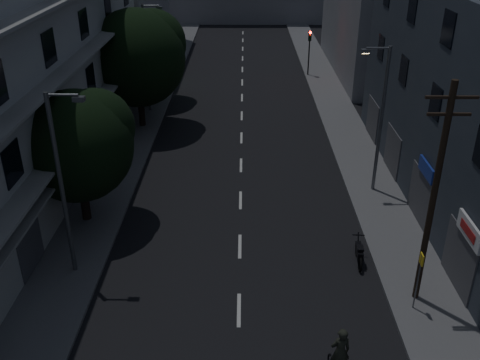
{
  "coord_description": "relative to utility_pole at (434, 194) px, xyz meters",
  "views": [
    {
      "loc": [
        0.17,
        -10.07,
        14.12
      ],
      "look_at": [
        0.0,
        12.0,
        3.0
      ],
      "focal_mm": 40.0,
      "sensor_mm": 36.0,
      "label": 1
    }
  ],
  "objects": [
    {
      "name": "sidewalk_left",
      "position": [
        -14.65,
        17.79,
        -4.79
      ],
      "size": [
        3.0,
        90.0,
        0.15
      ],
      "primitive_type": "cube",
      "color": "#565659",
      "rests_on": "ground"
    },
    {
      "name": "traffic_signal_far_right",
      "position": [
        -0.88,
        32.94,
        -1.77
      ],
      "size": [
        0.28,
        0.37,
        4.1
      ],
      "color": "black",
      "rests_on": "sidewalk_right"
    },
    {
      "name": "tree_far",
      "position": [
        -14.69,
        25.44,
        -0.36
      ],
      "size": [
        5.62,
        5.62,
        6.95
      ],
      "color": "black",
      "rests_on": "sidewalk_left"
    },
    {
      "name": "sidewalk_right",
      "position": [
        0.35,
        17.79,
        -4.79
      ],
      "size": [
        3.0,
        90.0,
        0.15
      ],
      "primitive_type": "cube",
      "color": "#565659",
      "rests_on": "ground"
    },
    {
      "name": "tree_mid",
      "position": [
        -14.31,
        19.41,
        0.45
      ],
      "size": [
        6.73,
        6.73,
        8.28
      ],
      "color": "black",
      "rests_on": "sidewalk_left"
    },
    {
      "name": "utility_pole",
      "position": [
        0.0,
        0.0,
        0.0
      ],
      "size": [
        1.8,
        0.24,
        9.0
      ],
      "color": "black",
      "rests_on": "sidewalk_right"
    },
    {
      "name": "street_lamp_left_far",
      "position": [
        -14.22,
        22.67,
        -0.27
      ],
      "size": [
        1.51,
        0.25,
        8.0
      ],
      "color": "#595D61",
      "rests_on": "sidewalk_left"
    },
    {
      "name": "motorcycle",
      "position": [
        -1.82,
        2.57,
        -4.39
      ],
      "size": [
        0.54,
        1.88,
        1.21
      ],
      "rotation": [
        0.0,
        0.0,
        -0.07
      ],
      "color": "black",
      "rests_on": "ground"
    },
    {
      "name": "bus_stop_sign",
      "position": [
        -0.29,
        -0.68,
        -2.98
      ],
      "size": [
        0.06,
        0.35,
        2.52
      ],
      "color": "#595B60",
      "rests_on": "sidewalk_right"
    },
    {
      "name": "ground",
      "position": [
        -7.15,
        17.79,
        -4.87
      ],
      "size": [
        160.0,
        160.0,
        0.0
      ],
      "primitive_type": "plane",
      "color": "black",
      "rests_on": "ground"
    },
    {
      "name": "traffic_signal_far_left",
      "position": [
        -13.76,
        32.42,
        -1.77
      ],
      "size": [
        0.28,
        0.37,
        4.1
      ],
      "color": "black",
      "rests_on": "sidewalk_left"
    },
    {
      "name": "building_left",
      "position": [
        -19.13,
        10.79,
        2.13
      ],
      "size": [
        7.0,
        36.0,
        14.0
      ],
      "color": "#AAA9A5",
      "rests_on": "ground"
    },
    {
      "name": "street_lamp_left_near",
      "position": [
        -14.2,
        1.73,
        -0.27
      ],
      "size": [
        1.51,
        0.25,
        8.0
      ],
      "color": "#53575A",
      "rests_on": "sidewalk_left"
    },
    {
      "name": "street_lamp_right",
      "position": [
        0.17,
        9.42,
        -0.27
      ],
      "size": [
        1.51,
        0.25,
        8.0
      ],
      "color": "#5B5E63",
      "rests_on": "sidewalk_right"
    },
    {
      "name": "tree_near",
      "position": [
        -14.89,
        6.12,
        -0.52
      ],
      "size": [
        5.44,
        5.44,
        6.7
      ],
      "color": "black",
      "rests_on": "sidewalk_left"
    },
    {
      "name": "lane_markings",
      "position": [
        -7.15,
        24.04,
        -4.86
      ],
      "size": [
        0.15,
        60.5,
        0.01
      ],
      "color": "beige",
      "rests_on": "ground"
    },
    {
      "name": "building_far_right",
      "position": [
        4.85,
        34.79,
        1.63
      ],
      "size": [
        6.0,
        20.0,
        13.0
      ],
      "primitive_type": "cube",
      "color": "slate",
      "rests_on": "ground"
    }
  ]
}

